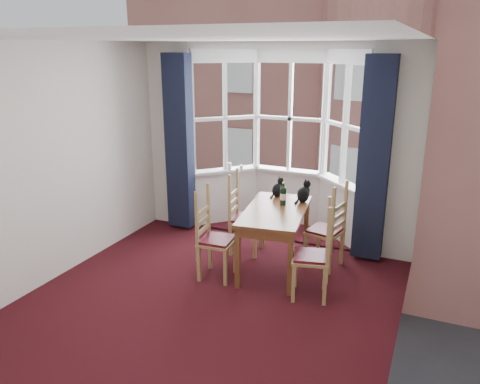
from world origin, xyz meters
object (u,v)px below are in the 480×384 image
Objects in this scene: cat_left at (278,189)px; wine_bottle at (283,195)px; candle_short at (241,168)px; chair_right_near at (319,258)px; chair_left_far at (240,219)px; cat_right at (304,193)px; candle_tall at (229,166)px; chair_right_far at (331,233)px; chair_left_near at (210,240)px; dining_table at (275,218)px.

wine_bottle reaches higher than cat_left.
chair_right_near is at bearing -46.26° from candle_short.
candle_short is (-0.42, 1.02, 0.44)m from chair_left_far.
cat_left is 0.90× the size of cat_right.
wine_bottle reaches higher than candle_tall.
chair_right_far is at bearing -27.83° from candle_tall.
chair_left_near is 1.00× the size of chair_right_far.
cat_left is at bearing 165.86° from chair_right_far.
cat_right is (0.85, 0.12, 0.44)m from chair_left_far.
chair_right_far is at bearing -14.14° from cat_left.
candle_tall is (-0.58, 1.81, 0.46)m from chair_left_near.
cat_left is at bearing 130.37° from chair_right_near.
chair_left_near and chair_right_far have the same top height.
chair_left_far is 1.00× the size of chair_right_far.
cat_right reaches higher than chair_right_near.
candle_tall is at bearing 149.25° from cat_right.
cat_left is 2.34× the size of candle_tall.
chair_left_near is 1.00× the size of chair_left_far.
candle_short is (-0.39, 1.84, 0.44)m from chair_left_near.
dining_table is 0.54m from cat_right.
chair_left_far is 0.81m from wine_bottle.
cat_left is at bearing 168.16° from cat_right.
candle_short reaches higher than chair_right_far.
chair_left_far is 3.40× the size of cat_left.
wine_bottle is (0.68, 0.71, 0.46)m from chair_left_near.
cat_right is (0.23, 0.43, 0.22)m from dining_table.
chair_right_near is (0.69, -0.47, -0.22)m from dining_table.
candle_short reaches higher than chair_left_near.
dining_table is 1.55× the size of chair_right_near.
chair_left_near is 1.54m from chair_right_far.
cat_left is at bearing 63.75° from chair_left_near.
cat_right is (0.38, -0.08, 0.01)m from cat_left.
chair_right_near is 1.36m from cat_left.
chair_left_near is 1.34m from chair_right_near.
candle_tall is at bearing -171.13° from candle_short.
candle_tall is at bearing 152.17° from chair_right_far.
chair_left_near is 10.30× the size of candle_short.
candle_short is at bearing 137.34° from cat_left.
candle_short reaches higher than dining_table.
chair_left_near and chair_left_far have the same top height.
wine_bottle reaches higher than dining_table.
candle_tall is 1.29× the size of candle_short.
chair_left_near is at bearing -178.37° from chair_right_near.
dining_table is 16.00× the size of candle_short.
cat_left reaches higher than chair_left_near.
candle_tall is (-1.08, 0.79, 0.02)m from cat_left.
chair_left_far reaches higher than dining_table.
dining_table is at bearing -154.15° from chair_right_far.
cat_left is (0.47, 0.20, 0.43)m from chair_left_far.
wine_bottle reaches higher than chair_left_far.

